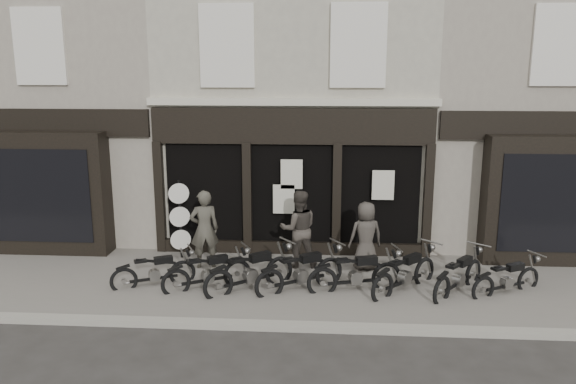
# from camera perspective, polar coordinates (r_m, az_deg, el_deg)

# --- Properties ---
(ground_plane) EXTENTS (90.00, 90.00, 0.00)m
(ground_plane) POSITION_cam_1_polar(r_m,az_deg,el_deg) (12.15, -0.45, -11.16)
(ground_plane) COLOR #2D2B28
(ground_plane) RESTS_ON ground
(pavement) EXTENTS (30.00, 4.20, 0.12)m
(pavement) POSITION_cam_1_polar(r_m,az_deg,el_deg) (12.95, -0.15, -9.32)
(pavement) COLOR slate
(pavement) RESTS_ON ground_plane
(kerb) EXTENTS (30.00, 0.25, 0.13)m
(kerb) POSITION_cam_1_polar(r_m,az_deg,el_deg) (10.99, -0.94, -13.46)
(kerb) COLOR gray
(kerb) RESTS_ON ground_plane
(central_building) EXTENTS (7.30, 6.22, 8.34)m
(central_building) POSITION_cam_1_polar(r_m,az_deg,el_deg) (17.08, 1.02, 9.83)
(central_building) COLOR #B3AE99
(central_building) RESTS_ON ground
(neighbour_left) EXTENTS (5.60, 6.73, 8.34)m
(neighbour_left) POSITION_cam_1_polar(r_m,az_deg,el_deg) (18.46, -19.35, 9.22)
(neighbour_left) COLOR gray
(neighbour_left) RESTS_ON ground
(neighbour_right) EXTENTS (5.60, 6.73, 8.34)m
(neighbour_right) POSITION_cam_1_polar(r_m,az_deg,el_deg) (17.89, 22.05, 8.93)
(neighbour_right) COLOR gray
(neighbour_right) RESTS_ON ground
(motorcycle_0) EXTENTS (1.76, 1.05, 0.91)m
(motorcycle_0) POSITION_cam_1_polar(r_m,az_deg,el_deg) (13.03, -13.39, -8.13)
(motorcycle_0) COLOR black
(motorcycle_0) RESTS_ON ground
(motorcycle_1) EXTENTS (1.88, 1.22, 0.99)m
(motorcycle_1) POSITION_cam_1_polar(r_m,az_deg,el_deg) (12.65, -8.10, -8.38)
(motorcycle_1) COLOR black
(motorcycle_1) RESTS_ON ground
(motorcycle_2) EXTENTS (1.91, 1.59, 1.08)m
(motorcycle_2) POSITION_cam_1_polar(r_m,az_deg,el_deg) (12.48, -3.81, -8.41)
(motorcycle_2) COLOR black
(motorcycle_2) RESTS_ON ground
(motorcycle_3) EXTENTS (1.96, 1.46, 1.06)m
(motorcycle_3) POSITION_cam_1_polar(r_m,az_deg,el_deg) (12.46, 1.33, -8.44)
(motorcycle_3) COLOR black
(motorcycle_3) RESTS_ON ground
(motorcycle_4) EXTENTS (2.10, 0.90, 1.03)m
(motorcycle_4) POSITION_cam_1_polar(r_m,az_deg,el_deg) (12.49, 6.92, -8.53)
(motorcycle_4) COLOR black
(motorcycle_4) RESTS_ON ground
(motorcycle_5) EXTENTS (1.70, 1.71, 1.04)m
(motorcycle_5) POSITION_cam_1_polar(r_m,az_deg,el_deg) (12.66, 11.79, -8.41)
(motorcycle_5) COLOR black
(motorcycle_5) RESTS_ON ground
(motorcycle_6) EXTENTS (1.52, 1.73, 0.99)m
(motorcycle_6) POSITION_cam_1_polar(r_m,az_deg,el_deg) (12.88, 16.95, -8.43)
(motorcycle_6) COLOR black
(motorcycle_6) RESTS_ON ground
(motorcycle_7) EXTENTS (1.72, 1.11, 0.90)m
(motorcycle_7) POSITION_cam_1_polar(r_m,az_deg,el_deg) (13.14, 21.36, -8.50)
(motorcycle_7) COLOR black
(motorcycle_7) RESTS_ON ground
(man_left) EXTENTS (0.81, 0.66, 1.91)m
(man_left) POSITION_cam_1_polar(r_m,az_deg,el_deg) (13.69, -8.49, -3.75)
(man_left) COLOR #464339
(man_left) RESTS_ON pavement
(man_centre) EXTENTS (1.03, 0.86, 1.89)m
(man_centre) POSITION_cam_1_polar(r_m,az_deg,el_deg) (13.60, 1.09, -3.77)
(man_centre) COLOR #3E3832
(man_centre) RESTS_ON pavement
(man_right) EXTENTS (0.92, 0.73, 1.66)m
(man_right) POSITION_cam_1_polar(r_m,az_deg,el_deg) (13.57, 7.90, -4.43)
(man_right) COLOR #3F3A34
(man_right) RESTS_ON pavement
(advert_sign_post) EXTENTS (0.49, 0.33, 2.13)m
(advert_sign_post) POSITION_cam_1_polar(r_m,az_deg,el_deg) (14.47, -10.89, -3.10)
(advert_sign_post) COLOR black
(advert_sign_post) RESTS_ON ground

